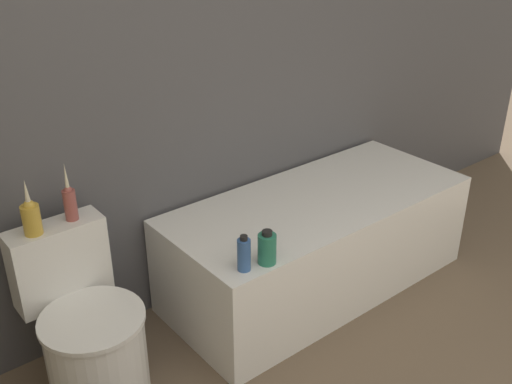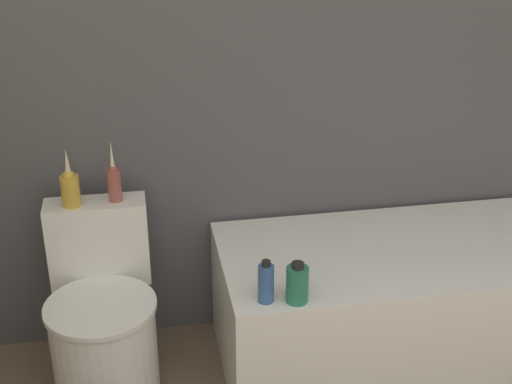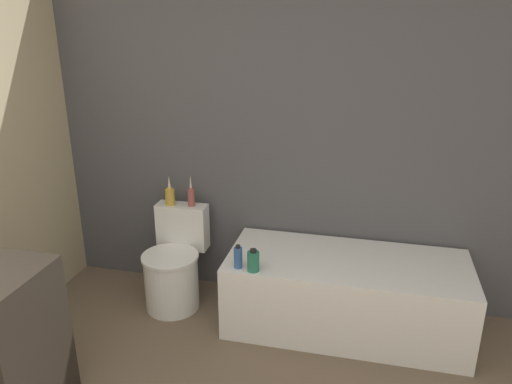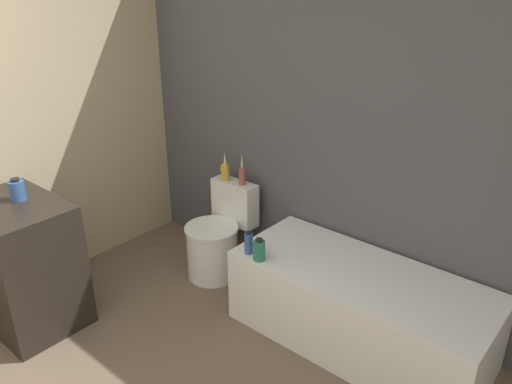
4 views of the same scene
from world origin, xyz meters
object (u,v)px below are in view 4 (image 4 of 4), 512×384
object	(u,v)px
toilet	(217,240)
shampoo_bottle_tall	(249,243)
shampoo_bottle_short	(259,250)
vase_silver	(242,175)
bathtub	(359,307)
vase_gold	(225,171)
soap_bottle_glass	(17,190)

from	to	relation	value
toilet	shampoo_bottle_tall	world-z (taller)	toilet
shampoo_bottle_tall	shampoo_bottle_short	size ratio (longest dim) A/B	1.05
toilet	shampoo_bottle_short	distance (m)	0.82
vase_silver	bathtub	bearing A→B (deg)	-10.72
vase_gold	vase_silver	size ratio (longest dim) A/B	0.93
vase_gold	shampoo_bottle_short	world-z (taller)	vase_gold
bathtub	vase_silver	bearing A→B (deg)	169.28
vase_silver	shampoo_bottle_tall	world-z (taller)	vase_silver
bathtub	toilet	bearing A→B (deg)	179.26
soap_bottle_glass	toilet	bearing A→B (deg)	63.35
shampoo_bottle_tall	shampoo_bottle_short	world-z (taller)	shampoo_bottle_tall
vase_silver	shampoo_bottle_short	distance (m)	0.83
bathtub	toilet	xyz separation A→B (m)	(-1.28, 0.02, 0.02)
shampoo_bottle_short	toilet	bearing A→B (deg)	155.90
soap_bottle_glass	shampoo_bottle_tall	size ratio (longest dim) A/B	0.94
soap_bottle_glass	shampoo_bottle_tall	distance (m)	1.54
vase_silver	shampoo_bottle_short	world-z (taller)	vase_silver
toilet	shampoo_bottle_short	size ratio (longest dim) A/B	4.71
vase_gold	shampoo_bottle_short	xyz separation A→B (m)	(0.77, -0.50, -0.21)
bathtub	shampoo_bottle_short	size ratio (longest dim) A/B	10.62
toilet	shampoo_bottle_tall	bearing A→B (deg)	-26.40
toilet	vase_silver	size ratio (longest dim) A/B	2.90
toilet	vase_silver	world-z (taller)	vase_silver
soap_bottle_glass	vase_gold	xyz separation A→B (m)	(0.52, 1.40, -0.15)
vase_silver	shampoo_bottle_short	xyz separation A→B (m)	(0.61, -0.52, -0.21)
vase_gold	shampoo_bottle_short	bearing A→B (deg)	-33.09
toilet	shampoo_bottle_tall	xyz separation A→B (m)	(0.58, -0.29, 0.31)
bathtub	soap_bottle_glass	bearing A→B (deg)	-147.87
bathtub	soap_bottle_glass	size ratio (longest dim) A/B	10.77
vase_gold	shampoo_bottle_tall	size ratio (longest dim) A/B	1.45
shampoo_bottle_tall	shampoo_bottle_short	bearing A→B (deg)	-10.15
vase_silver	toilet	bearing A→B (deg)	-111.43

